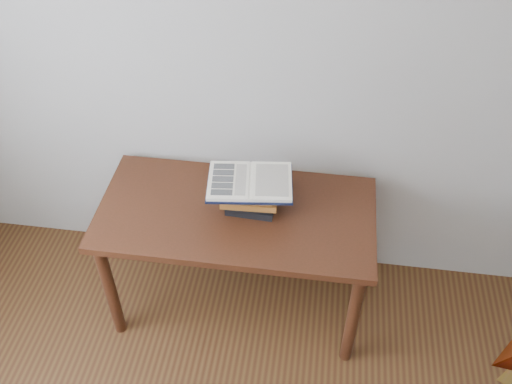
# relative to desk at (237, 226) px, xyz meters

# --- Properties ---
(room_shell) EXTENTS (3.54, 3.54, 2.62)m
(room_shell) POSITION_rel_desk_xyz_m (-0.00, -1.37, 1.04)
(room_shell) COLOR #AAA8A1
(room_shell) RESTS_ON ground
(desk) EXTENTS (1.29, 0.64, 0.69)m
(desk) POSITION_rel_desk_xyz_m (0.00, 0.00, 0.00)
(desk) COLOR #431D10
(desk) RESTS_ON ground
(book_stack) EXTENTS (0.26, 0.20, 0.16)m
(book_stack) POSITION_rel_desk_xyz_m (0.06, 0.03, 0.18)
(book_stack) COLOR black
(book_stack) RESTS_ON desk
(open_book) EXTENTS (0.41, 0.31, 0.03)m
(open_book) POSITION_rel_desk_xyz_m (0.06, 0.02, 0.27)
(open_book) COLOR black
(open_book) RESTS_ON book_stack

